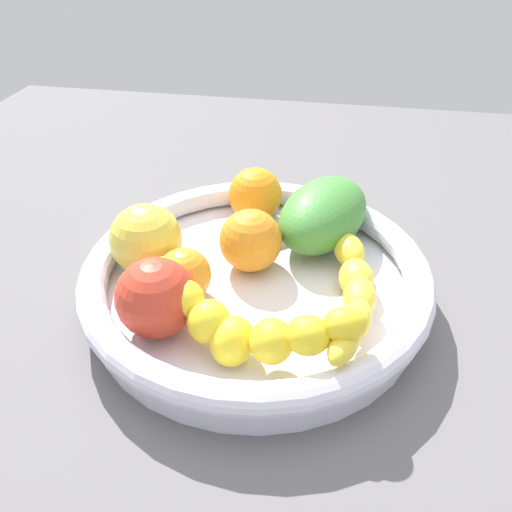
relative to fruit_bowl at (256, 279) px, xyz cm
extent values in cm
cube|color=#605D5F|center=(0.00, 0.00, -4.09)|extent=(120.00, 120.00, 3.00)
cylinder|color=silver|center=(0.00, 0.00, -1.42)|extent=(31.88, 31.88, 2.36)
torus|color=silver|center=(0.00, 0.00, 1.11)|extent=(33.77, 33.77, 2.69)
ellipsoid|color=yellow|center=(10.62, 8.69, 3.27)|extent=(5.08, 3.47, 2.11)
ellipsoid|color=yellow|center=(7.12, 9.55, 2.65)|extent=(4.99, 3.21, 2.49)
ellipsoid|color=yellow|center=(3.52, 9.85, 2.02)|extent=(4.66, 2.89, 2.87)
ellipsoid|color=yellow|center=(-0.08, 9.58, 1.39)|extent=(5.09, 3.93, 3.25)
ellipsoid|color=yellow|center=(-3.60, 8.75, 2.02)|extent=(5.30, 4.16, 2.87)
ellipsoid|color=yellow|center=(-6.93, 7.37, 2.65)|extent=(5.27, 4.33, 2.49)
ellipsoid|color=yellow|center=(-10.02, 5.49, 3.27)|extent=(5.00, 4.44, 2.11)
ellipsoid|color=yellow|center=(6.29, -6.54, 4.60)|extent=(4.42, 4.35, 2.67)
ellipsoid|color=yellow|center=(8.14, -4.51, 3.67)|extent=(4.64, 4.72, 3.15)
ellipsoid|color=yellow|center=(9.55, -2.15, 2.74)|extent=(4.79, 4.74, 3.63)
ellipsoid|color=yellow|center=(10.46, 0.45, 1.81)|extent=(4.82, 4.40, 4.11)
ellipsoid|color=yellow|center=(10.83, 3.17, 2.74)|extent=(3.75, 3.66, 3.63)
ellipsoid|color=yellow|center=(10.65, 5.92, 3.67)|extent=(3.69, 4.02, 3.15)
ellipsoid|color=yellow|center=(9.92, 8.57, 4.60)|extent=(3.77, 4.27, 2.67)
sphere|color=orange|center=(-11.64, -2.20, 2.83)|extent=(6.14, 6.14, 6.14)
sphere|color=orange|center=(3.46, -6.11, 2.29)|extent=(5.06, 5.06, 5.06)
sphere|color=orange|center=(-2.31, -0.95, 2.90)|extent=(6.28, 6.28, 6.28)
sphere|color=#DED144|center=(-0.33, -10.90, 3.32)|extent=(7.11, 7.11, 7.11)
ellipsoid|color=#458C3A|center=(-8.36, 5.77, 3.06)|extent=(15.20, 12.34, 6.60)
sphere|color=red|center=(8.02, -7.07, 3.23)|extent=(6.94, 6.94, 6.94)
camera|label=1|loc=(38.40, 6.95, 30.90)|focal=35.52mm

